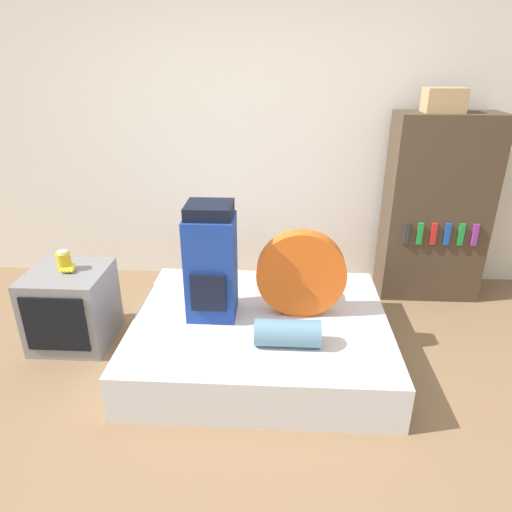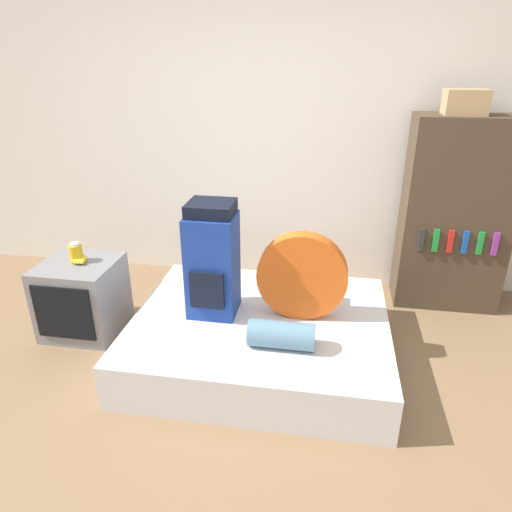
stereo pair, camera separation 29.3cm
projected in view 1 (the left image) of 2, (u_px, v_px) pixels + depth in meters
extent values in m
plane|color=#846647|center=(231.00, 433.00, 2.56)|extent=(16.00, 16.00, 0.00)
cube|color=white|center=(253.00, 137.00, 3.93)|extent=(8.00, 0.05, 2.60)
cube|color=silver|center=(261.00, 335.00, 3.18)|extent=(1.72, 1.43, 0.31)
cube|color=navy|center=(211.00, 267.00, 3.01)|extent=(0.32, 0.30, 0.70)
cube|color=black|center=(209.00, 210.00, 2.87)|extent=(0.29, 0.27, 0.08)
cube|color=black|center=(208.00, 293.00, 2.91)|extent=(0.22, 0.03, 0.25)
cylinder|color=#E05B19|center=(301.00, 274.00, 3.04)|extent=(0.60, 0.12, 0.60)
cylinder|color=#5B849E|center=(287.00, 333.00, 2.78)|extent=(0.40, 0.17, 0.17)
cube|color=gray|center=(72.00, 307.00, 3.29)|extent=(0.54, 0.52, 0.56)
cube|color=black|center=(55.00, 325.00, 3.04)|extent=(0.43, 0.02, 0.40)
cylinder|color=gold|center=(64.00, 261.00, 3.18)|extent=(0.09, 0.09, 0.13)
cylinder|color=white|center=(62.00, 252.00, 3.15)|extent=(0.07, 0.07, 0.02)
ellipsoid|color=yellow|center=(67.00, 268.00, 3.19)|extent=(0.08, 0.15, 0.04)
ellipsoid|color=yellow|center=(69.00, 268.00, 3.19)|extent=(0.05, 0.14, 0.04)
ellipsoid|color=yellow|center=(71.00, 268.00, 3.19)|extent=(0.05, 0.14, 0.04)
ellipsoid|color=yellow|center=(73.00, 268.00, 3.19)|extent=(0.08, 0.15, 0.04)
cube|color=#473828|center=(436.00, 209.00, 3.80)|extent=(0.81, 0.39, 1.55)
cube|color=#2D2D33|center=(406.00, 233.00, 3.68)|extent=(0.04, 0.02, 0.18)
cube|color=#1E8E38|center=(420.00, 234.00, 3.68)|extent=(0.04, 0.02, 0.18)
cube|color=red|center=(434.00, 234.00, 3.67)|extent=(0.04, 0.02, 0.18)
cube|color=#194CB2|center=(447.00, 234.00, 3.66)|extent=(0.04, 0.02, 0.18)
cube|color=#1E8E38|center=(461.00, 235.00, 3.66)|extent=(0.04, 0.02, 0.18)
cube|color=purple|center=(475.00, 235.00, 3.65)|extent=(0.04, 0.02, 0.18)
cube|color=tan|center=(444.00, 100.00, 3.44)|extent=(0.29, 0.20, 0.18)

